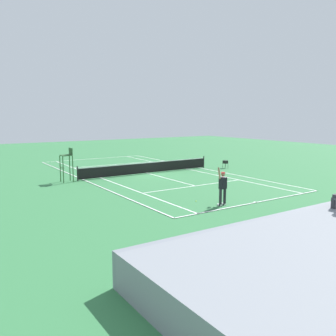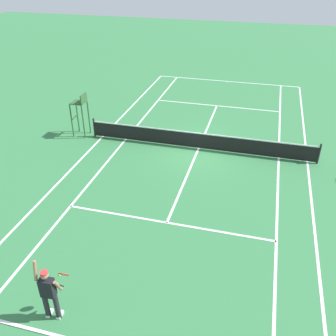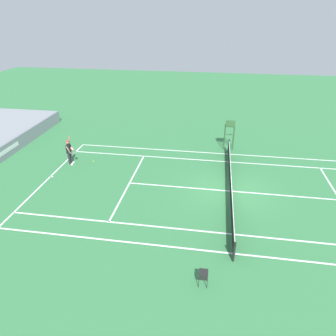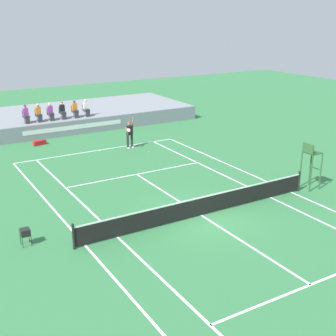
{
  "view_description": "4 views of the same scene",
  "coord_description": "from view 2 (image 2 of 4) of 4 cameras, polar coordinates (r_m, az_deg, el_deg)",
  "views": [
    {
      "loc": [
        14.53,
        25.04,
        4.74
      ],
      "look_at": [
        0.61,
        3.97,
        1.0
      ],
      "focal_mm": 37.91,
      "sensor_mm": 36.0,
      "label": 1
    },
    {
      "loc": [
        -2.99,
        17.33,
        9.19
      ],
      "look_at": [
        0.61,
        3.97,
        1.0
      ],
      "focal_mm": 39.93,
      "sensor_mm": 36.0,
      "label": 2
    },
    {
      "loc": [
        -16.4,
        1.31,
        10.01
      ],
      "look_at": [
        0.61,
        3.97,
        1.0
      ],
      "focal_mm": 32.53,
      "sensor_mm": 36.0,
      "label": 3
    },
    {
      "loc": [
        -10.88,
        -15.41,
        8.67
      ],
      "look_at": [
        0.61,
        3.97,
        1.0
      ],
      "focal_mm": 49.27,
      "sensor_mm": 36.0,
      "label": 4
    }
  ],
  "objects": [
    {
      "name": "ground_plane",
      "position": [
        19.84,
        4.69,
        2.93
      ],
      "size": [
        80.0,
        80.0,
        0.0
      ],
      "primitive_type": "plane",
      "color": "#337542"
    },
    {
      "name": "court",
      "position": [
        19.84,
        4.69,
        2.96
      ],
      "size": [
        11.08,
        23.88,
        0.03
      ],
      "color": "#337542",
      "rests_on": "ground"
    },
    {
      "name": "net",
      "position": [
        19.61,
        4.75,
        4.28
      ],
      "size": [
        11.98,
        0.1,
        1.07
      ],
      "color": "black",
      "rests_on": "ground"
    },
    {
      "name": "tennis_player",
      "position": [
        11.32,
        -17.69,
        -17.7
      ],
      "size": [
        0.76,
        0.67,
        2.08
      ],
      "color": "#232328",
      "rests_on": "ground"
    },
    {
      "name": "tennis_ball",
      "position": [
        13.08,
        -16.23,
        -15.4
      ],
      "size": [
        0.07,
        0.07,
        0.07
      ],
      "primitive_type": "sphere",
      "color": "#D1E533",
      "rests_on": "ground"
    },
    {
      "name": "umpire_chair",
      "position": [
        21.26,
        -13.25,
        8.76
      ],
      "size": [
        0.77,
        0.77,
        2.44
      ],
      "color": "#2D562D",
      "rests_on": "ground"
    }
  ]
}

